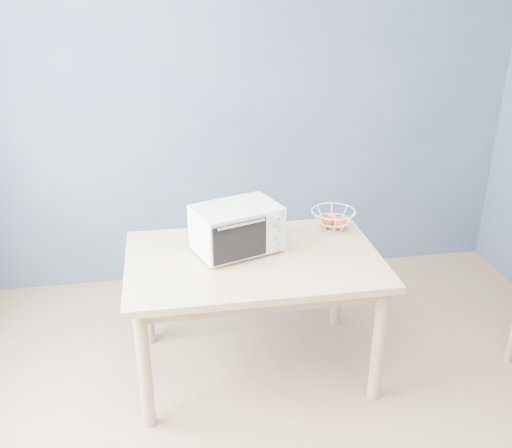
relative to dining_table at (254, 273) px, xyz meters
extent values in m
cube|color=slate|center=(0.12, 1.22, 0.65)|extent=(4.00, 0.01, 2.60)
cube|color=#D3B57F|center=(0.00, 0.00, 0.08)|extent=(1.40, 0.90, 0.04)
cylinder|color=#D3B57F|center=(-0.62, -0.37, -0.29)|extent=(0.07, 0.07, 0.71)
cylinder|color=#D3B57F|center=(0.62, -0.37, -0.29)|extent=(0.07, 0.07, 0.71)
cylinder|color=#D3B57F|center=(-0.62, 0.37, -0.29)|extent=(0.07, 0.07, 0.71)
cylinder|color=#D3B57F|center=(0.62, 0.37, -0.29)|extent=(0.07, 0.07, 0.71)
cube|color=silver|center=(-0.08, 0.09, 0.24)|extent=(0.54, 0.44, 0.26)
cube|color=black|center=(-0.14, 0.07, 0.24)|extent=(0.37, 0.35, 0.20)
cube|color=black|center=(-0.09, -0.08, 0.24)|extent=(0.30, 0.11, 0.21)
cylinder|color=silver|center=(-0.08, -0.09, 0.35)|extent=(0.27, 0.10, 0.01)
cube|color=silver|center=(0.12, 0.00, 0.24)|extent=(0.12, 0.05, 0.24)
cylinder|color=black|center=(-0.22, -0.08, 0.11)|extent=(0.02, 0.02, 0.02)
cylinder|color=black|center=(0.14, 0.05, 0.11)|extent=(0.02, 0.02, 0.02)
cylinder|color=black|center=(-0.30, 0.14, 0.11)|extent=(0.02, 0.02, 0.02)
cylinder|color=black|center=(0.07, 0.27, 0.11)|extent=(0.02, 0.02, 0.02)
cylinder|color=silver|center=(0.13, -0.01, 0.32)|extent=(0.05, 0.03, 0.04)
cylinder|color=silver|center=(0.13, -0.01, 0.24)|extent=(0.05, 0.03, 0.04)
cylinder|color=silver|center=(0.13, -0.01, 0.17)|extent=(0.05, 0.03, 0.04)
torus|color=white|center=(0.53, 0.28, 0.22)|extent=(0.32, 0.32, 0.01)
torus|color=white|center=(0.53, 0.28, 0.16)|extent=(0.25, 0.25, 0.01)
torus|color=white|center=(0.53, 0.28, 0.11)|extent=(0.15, 0.15, 0.01)
sphere|color=red|center=(0.50, 0.29, 0.15)|extent=(0.08, 0.08, 0.08)
sphere|color=#DA5319|center=(0.58, 0.26, 0.15)|extent=(0.08, 0.08, 0.08)
sphere|color=#F99B60|center=(0.54, 0.33, 0.15)|extent=(0.08, 0.08, 0.08)
camera|label=1|loc=(-0.45, -2.76, 1.56)|focal=40.00mm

